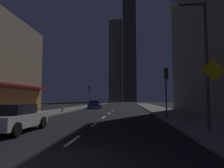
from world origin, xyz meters
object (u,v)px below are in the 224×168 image
(street_lamp_right, at_px, (189,33))
(traffic_light_far_left, at_px, (89,91))
(car_parked_far, at_px, (95,104))
(traffic_light_near_right, at_px, (166,81))
(car_parked_near, at_px, (14,118))
(fire_hydrant_far_left, at_px, (63,109))
(pedestrian_crossing_sign, at_px, (214,91))

(street_lamp_right, bearing_deg, traffic_light_far_left, 109.96)
(car_parked_far, height_order, traffic_light_near_right, traffic_light_near_right)
(car_parked_far, height_order, street_lamp_right, street_lamp_right)
(car_parked_near, distance_m, car_parked_far, 25.35)
(car_parked_near, relative_size, fire_hydrant_far_left, 6.48)
(car_parked_far, distance_m, traffic_light_near_right, 20.38)
(traffic_light_near_right, relative_size, street_lamp_right, 0.64)
(car_parked_near, bearing_deg, pedestrian_crossing_sign, -12.11)
(car_parked_near, bearing_deg, car_parked_far, 90.00)
(street_lamp_right, bearing_deg, car_parked_far, 109.65)
(traffic_light_near_right, height_order, street_lamp_right, street_lamp_right)
(fire_hydrant_far_left, distance_m, street_lamp_right, 18.95)
(car_parked_near, xyz_separation_m, street_lamp_right, (8.98, 0.20, 4.33))
(fire_hydrant_far_left, xyz_separation_m, traffic_light_near_right, (11.40, -7.44, 2.74))
(fire_hydrant_far_left, relative_size, pedestrian_crossing_sign, 0.21)
(traffic_light_near_right, distance_m, street_lamp_right, 7.32)
(traffic_light_far_left, bearing_deg, car_parked_far, -68.41)
(street_lamp_right, xyz_separation_m, pedestrian_crossing_sign, (0.22, -2.18, -3.05))
(traffic_light_near_right, relative_size, traffic_light_far_left, 1.00)
(fire_hydrant_far_left, height_order, street_lamp_right, street_lamp_right)
(car_parked_near, xyz_separation_m, traffic_light_far_left, (-1.90, 30.15, 2.45))
(car_parked_far, distance_m, fire_hydrant_far_left, 10.88)
(street_lamp_right, bearing_deg, pedestrian_crossing_sign, -84.22)
(car_parked_far, height_order, fire_hydrant_far_left, car_parked_far)
(car_parked_far, distance_m, street_lamp_right, 27.05)
(fire_hydrant_far_left, distance_m, pedestrian_crossing_sign, 20.33)
(fire_hydrant_far_left, bearing_deg, traffic_light_far_left, 88.52)
(car_parked_near, xyz_separation_m, traffic_light_near_right, (9.10, 7.28, 2.45))
(traffic_light_near_right, bearing_deg, pedestrian_crossing_sign, -89.38)
(car_parked_far, height_order, traffic_light_far_left, traffic_light_far_left)
(traffic_light_far_left, bearing_deg, pedestrian_crossing_sign, -70.94)
(traffic_light_far_left, bearing_deg, traffic_light_near_right, -64.32)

